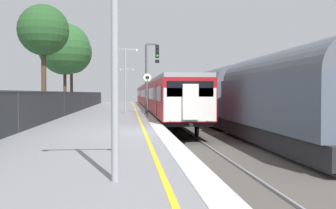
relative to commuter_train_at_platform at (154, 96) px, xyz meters
name	(u,v)px	position (x,y,z in m)	size (l,w,h in m)	color
ground	(215,146)	(0.55, -32.61, -1.88)	(17.40, 110.00, 1.21)	gray
commuter_train_at_platform	(154,96)	(0.00, 0.00, 0.00)	(2.83, 58.79, 3.81)	maroon
freight_train_adjacent_track	(198,95)	(4.00, -8.62, 0.17)	(2.60, 58.88, 4.47)	#232326
signal_gantry	(150,70)	(-1.49, -18.24, 2.09)	(1.10, 0.24, 5.41)	#47474C
speed_limit_sign	(147,89)	(-1.85, -22.27, 0.60)	(0.59, 0.08, 2.94)	#59595B
platform_lamp_near	(115,13)	(-3.35, -41.97, 1.80)	(2.00, 0.20, 5.14)	#93999E
platform_lamp_mid	(125,74)	(-3.35, -16.73, 1.84)	(2.00, 0.20, 5.22)	#93999E
platform_lamp_far	(127,83)	(-3.35, 8.50, 1.78)	(2.00, 0.20, 5.11)	#93999E
platform_back_fence	(18,111)	(-7.55, -32.61, -0.37)	(0.07, 99.00, 1.71)	#282B2D
background_tree_left	(72,54)	(-9.61, -1.81, 4.81)	(4.77, 4.77, 8.66)	#473323
background_tree_centre	(66,51)	(-8.75, -11.62, 4.20)	(4.70, 4.70, 7.97)	#473323
background_tree_right	(71,57)	(-9.01, -6.95, 4.04)	(3.49, 3.49, 7.19)	#473323
background_tree_back	(42,32)	(-9.15, -19.97, 4.68)	(3.60, 3.60, 7.87)	#473323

